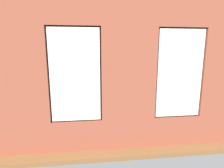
{
  "coord_description": "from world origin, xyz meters",
  "views": [
    {
      "loc": [
        0.76,
        5.92,
        2.1
      ],
      "look_at": [
        0.12,
        0.4,
        1.04
      ],
      "focal_mm": 28.0,
      "sensor_mm": 36.0,
      "label": 1
    }
  ],
  "objects_px": {
    "potted_plant_between_couches": "(173,111)",
    "cup_ceramic": "(115,98)",
    "remote_black": "(98,100)",
    "potted_plant_mid_room_small": "(132,96)",
    "tv_flatscreen": "(35,86)",
    "potted_plant_by_left_couch": "(158,95)",
    "candle_jar": "(90,100)",
    "media_console": "(36,103)",
    "couch_left": "(184,102)",
    "potted_plant_foreground_right": "(52,86)",
    "potted_plant_corner_far_left": "(219,110)",
    "coffee_table": "(103,102)",
    "potted_plant_corner_near_left": "(163,80)",
    "papasan_chair": "(92,90)",
    "potted_plant_beside_window_right": "(54,115)",
    "table_plant_small": "(103,97)",
    "couch_by_window": "(124,121)",
    "remote_silver": "(107,101)"
  },
  "relations": [
    {
      "from": "cup_ceramic",
      "to": "potted_plant_foreground_right",
      "type": "relative_size",
      "value": 0.07
    },
    {
      "from": "cup_ceramic",
      "to": "candle_jar",
      "type": "xyz_separation_m",
      "value": [
        0.86,
        0.23,
        0.01
      ]
    },
    {
      "from": "potted_plant_beside_window_right",
      "to": "media_console",
      "type": "bearing_deg",
      "value": -63.7
    },
    {
      "from": "potted_plant_corner_far_left",
      "to": "couch_by_window",
      "type": "bearing_deg",
      "value": -2.38
    },
    {
      "from": "couch_left",
      "to": "table_plant_small",
      "type": "bearing_deg",
      "value": -90.79
    },
    {
      "from": "potted_plant_foreground_right",
      "to": "coffee_table",
      "type": "bearing_deg",
      "value": 137.05
    },
    {
      "from": "couch_by_window",
      "to": "table_plant_small",
      "type": "xyz_separation_m",
      "value": [
        0.43,
        -1.56,
        0.22
      ]
    },
    {
      "from": "potted_plant_beside_window_right",
      "to": "potted_plant_mid_room_small",
      "type": "bearing_deg",
      "value": -136.33
    },
    {
      "from": "potted_plant_between_couches",
      "to": "potted_plant_mid_room_small",
      "type": "xyz_separation_m",
      "value": [
        0.64,
        -2.13,
        -0.11
      ]
    },
    {
      "from": "remote_black",
      "to": "potted_plant_mid_room_small",
      "type": "xyz_separation_m",
      "value": [
        -1.32,
        -0.53,
        -0.05
      ]
    },
    {
      "from": "couch_by_window",
      "to": "tv_flatscreen",
      "type": "height_order",
      "value": "tv_flatscreen"
    },
    {
      "from": "coffee_table",
      "to": "cup_ceramic",
      "type": "xyz_separation_m",
      "value": [
        -0.41,
        -0.12,
        0.1
      ]
    },
    {
      "from": "potted_plant_between_couches",
      "to": "cup_ceramic",
      "type": "bearing_deg",
      "value": -50.35
    },
    {
      "from": "candle_jar",
      "to": "remote_black",
      "type": "bearing_deg",
      "value": -143.31
    },
    {
      "from": "tv_flatscreen",
      "to": "potted_plant_by_left_couch",
      "type": "xyz_separation_m",
      "value": [
        -4.79,
        -0.68,
        -0.67
      ]
    },
    {
      "from": "media_console",
      "to": "potted_plant_corner_far_left",
      "type": "height_order",
      "value": "potted_plant_corner_far_left"
    },
    {
      "from": "candle_jar",
      "to": "potted_plant_foreground_right",
      "type": "relative_size",
      "value": 0.08
    },
    {
      "from": "potted_plant_corner_far_left",
      "to": "papasan_chair",
      "type": "bearing_deg",
      "value": -44.86
    },
    {
      "from": "coffee_table",
      "to": "potted_plant_corner_far_left",
      "type": "relative_size",
      "value": 1.48
    },
    {
      "from": "potted_plant_foreground_right",
      "to": "table_plant_small",
      "type": "bearing_deg",
      "value": 137.05
    },
    {
      "from": "couch_by_window",
      "to": "potted_plant_corner_near_left",
      "type": "xyz_separation_m",
      "value": [
        -2.52,
        -3.54,
        0.44
      ]
    },
    {
      "from": "couch_left",
      "to": "potted_plant_corner_near_left",
      "type": "distance_m",
      "value": 2.23
    },
    {
      "from": "coffee_table",
      "to": "potted_plant_corner_far_left",
      "type": "height_order",
      "value": "potted_plant_corner_far_left"
    },
    {
      "from": "candle_jar",
      "to": "remote_black",
      "type": "xyz_separation_m",
      "value": [
        -0.26,
        -0.2,
        -0.04
      ]
    },
    {
      "from": "table_plant_small",
      "to": "potted_plant_between_couches",
      "type": "bearing_deg",
      "value": 139.46
    },
    {
      "from": "potted_plant_foreground_right",
      "to": "couch_by_window",
      "type": "bearing_deg",
      "value": 125.7
    },
    {
      "from": "cup_ceramic",
      "to": "potted_plant_corner_far_left",
      "type": "bearing_deg",
      "value": 144.89
    },
    {
      "from": "candle_jar",
      "to": "potted_plant_between_couches",
      "type": "xyz_separation_m",
      "value": [
        -2.22,
        1.41,
        0.02
      ]
    },
    {
      "from": "potted_plant_corner_near_left",
      "to": "potted_plant_mid_room_small",
      "type": "height_order",
      "value": "potted_plant_corner_near_left"
    },
    {
      "from": "coffee_table",
      "to": "potted_plant_corner_near_left",
      "type": "xyz_separation_m",
      "value": [
        -2.96,
        -1.98,
        0.39
      ]
    },
    {
      "from": "couch_by_window",
      "to": "table_plant_small",
      "type": "bearing_deg",
      "value": -74.49
    },
    {
      "from": "candle_jar",
      "to": "media_console",
      "type": "bearing_deg",
      "value": -19.26
    },
    {
      "from": "potted_plant_corner_far_left",
      "to": "potted_plant_mid_room_small",
      "type": "distance_m",
      "value": 2.93
    },
    {
      "from": "media_console",
      "to": "potted_plant_between_couches",
      "type": "distance_m",
      "value": 4.64
    },
    {
      "from": "remote_silver",
      "to": "potted_plant_corner_far_left",
      "type": "xyz_separation_m",
      "value": [
        -2.85,
        1.56,
        0.1
      ]
    },
    {
      "from": "media_console",
      "to": "potted_plant_between_couches",
      "type": "height_order",
      "value": "potted_plant_between_couches"
    },
    {
      "from": "cup_ceramic",
      "to": "potted_plant_by_left_couch",
      "type": "distance_m",
      "value": 2.31
    },
    {
      "from": "potted_plant_corner_far_left",
      "to": "potted_plant_beside_window_right",
      "type": "relative_size",
      "value": 0.78
    },
    {
      "from": "potted_plant_between_couches",
      "to": "remote_black",
      "type": "bearing_deg",
      "value": -39.31
    },
    {
      "from": "couch_left",
      "to": "coffee_table",
      "type": "relative_size",
      "value": 1.36
    },
    {
      "from": "couch_left",
      "to": "media_console",
      "type": "bearing_deg",
      "value": -95.1
    },
    {
      "from": "tv_flatscreen",
      "to": "potted_plant_corner_near_left",
      "type": "distance_m",
      "value": 5.52
    },
    {
      "from": "potted_plant_foreground_right",
      "to": "potted_plant_between_couches",
      "type": "bearing_deg",
      "value": 138.13
    },
    {
      "from": "remote_black",
      "to": "potted_plant_corner_far_left",
      "type": "xyz_separation_m",
      "value": [
        -3.15,
        1.76,
        0.1
      ]
    },
    {
      "from": "couch_by_window",
      "to": "remote_silver",
      "type": "bearing_deg",
      "value": -77.56
    },
    {
      "from": "couch_left",
      "to": "remote_black",
      "type": "xyz_separation_m",
      "value": [
        3.01,
        -0.29,
        0.12
      ]
    },
    {
      "from": "potted_plant_corner_near_left",
      "to": "remote_black",
      "type": "bearing_deg",
      "value": 31.07
    },
    {
      "from": "candle_jar",
      "to": "media_console",
      "type": "relative_size",
      "value": 0.09
    },
    {
      "from": "coffee_table",
      "to": "potted_plant_between_couches",
      "type": "bearing_deg",
      "value": 139.46
    },
    {
      "from": "remote_black",
      "to": "papasan_chair",
      "type": "relative_size",
      "value": 0.15
    }
  ]
}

